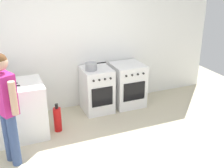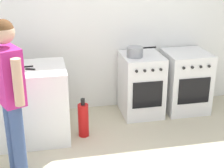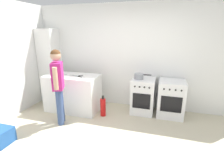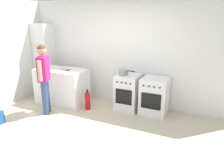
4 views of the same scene
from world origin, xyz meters
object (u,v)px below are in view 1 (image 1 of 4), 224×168
knife_carving (10,86)px  person (5,101)px  oven_right (127,85)px  knife_bread (7,85)px  oven_left (97,90)px  fire_extinguisher (58,119)px  pot (91,67)px

knife_carving → person: bearing=-98.2°
oven_right → knife_bread: bearing=-170.9°
oven_left → person: size_ratio=0.53×
fire_extinguisher → oven_right: bearing=17.5°
knife_bread → person: size_ratio=0.22×
oven_left → knife_bread: (-1.58, -0.36, 0.48)m
knife_bread → person: 0.71m
oven_left → knife_bread: knife_bread is taller
oven_left → knife_carving: 1.66m
knife_carving → oven_left: bearing=15.1°
oven_right → pot: pot is taller
oven_left → oven_right: 0.65m
oven_right → pot: bearing=-176.0°
oven_right → oven_left: bearing=-180.0°
knife_bread → fire_extinguisher: knife_bread is taller
oven_left → fire_extinguisher: size_ratio=1.70×
fire_extinguisher → pot: bearing=29.4°
knife_carving → knife_bread: bearing=124.9°
knife_bread → knife_carving: same height
knife_bread → fire_extinguisher: (0.71, -0.12, -0.69)m
person → fire_extinguisher: (0.76, 0.59, -0.73)m
person → pot: bearing=33.7°
knife_bread → fire_extinguisher: size_ratio=0.70×
knife_bread → fire_extinguisher: 0.99m
knife_bread → person: person is taller
oven_right → person: size_ratio=0.53×
oven_left → knife_carving: bearing=-164.9°
knife_carving → person: 0.66m
oven_right → pot: size_ratio=2.15×
pot → person: size_ratio=0.25×
oven_right → fire_extinguisher: 1.61m
knife_bread → oven_right: bearing=9.1°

